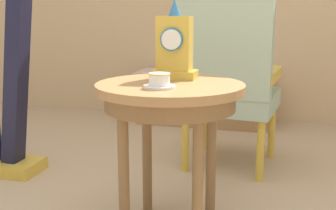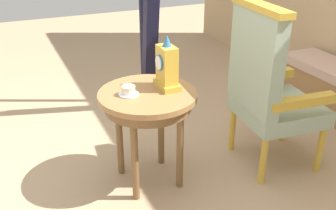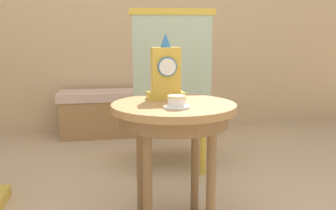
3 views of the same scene
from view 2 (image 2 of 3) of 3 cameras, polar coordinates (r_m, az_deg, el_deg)
The scene contains 6 objects.
ground_plane at distance 2.69m, azimuth -4.99°, elevation -10.51°, with size 10.00×10.00×0.00m, color tan.
side_table at distance 2.37m, azimuth -2.98°, elevation 0.00°, with size 0.61×0.61×0.64m.
teacup_left at distance 2.30m, azimuth -5.86°, elevation 2.09°, with size 0.12×0.12×0.06m.
mantel_clock at distance 2.35m, azimuth -0.19°, elevation 5.60°, with size 0.19×0.11×0.34m.
armchair at distance 2.63m, azimuth 14.57°, elevation 2.67°, with size 0.60×0.58×1.14m.
harp at distance 3.37m, azimuth -2.93°, elevation 11.14°, with size 0.40×0.24×1.82m.
Camera 2 is at (2.06, -0.68, 1.59)m, focal length 41.28 mm.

